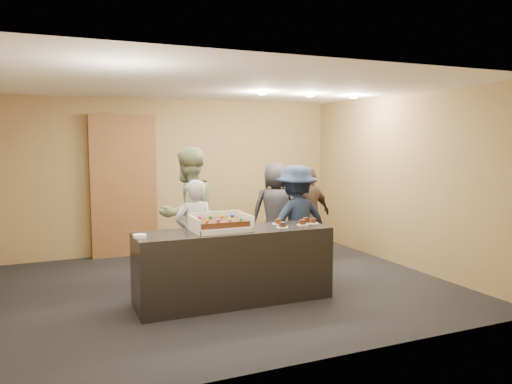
# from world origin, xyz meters

# --- Properties ---
(room) EXTENTS (6.04, 6.00, 2.70)m
(room) POSITION_xyz_m (0.00, 0.00, 1.35)
(room) COLOR black
(room) RESTS_ON ground
(serving_counter) EXTENTS (2.41, 0.74, 0.90)m
(serving_counter) POSITION_xyz_m (-0.09, -0.64, 0.45)
(serving_counter) COLOR black
(serving_counter) RESTS_ON floor
(storage_cabinet) EXTENTS (1.10, 0.15, 2.42)m
(storage_cabinet) POSITION_xyz_m (-0.93, 2.41, 1.21)
(storage_cabinet) COLOR brown
(storage_cabinet) RESTS_ON floor
(cake_box) EXTENTS (0.69, 0.48, 0.20)m
(cake_box) POSITION_xyz_m (-0.26, -0.61, 0.95)
(cake_box) COLOR white
(cake_box) RESTS_ON serving_counter
(sheet_cake) EXTENTS (0.59, 0.41, 0.11)m
(sheet_cake) POSITION_xyz_m (-0.26, -0.64, 1.00)
(sheet_cake) COLOR #38180C
(sheet_cake) RESTS_ON cake_box
(plate_stack) EXTENTS (0.15, 0.15, 0.04)m
(plate_stack) POSITION_xyz_m (-1.24, -0.68, 0.92)
(plate_stack) COLOR white
(plate_stack) RESTS_ON serving_counter
(slice_a) EXTENTS (0.15, 0.15, 0.07)m
(slice_a) POSITION_xyz_m (0.52, -0.75, 0.92)
(slice_a) COLOR white
(slice_a) RESTS_ON serving_counter
(slice_b) EXTENTS (0.15, 0.15, 0.07)m
(slice_b) POSITION_xyz_m (0.58, -0.49, 0.92)
(slice_b) COLOR white
(slice_b) RESTS_ON serving_counter
(slice_c) EXTENTS (0.15, 0.15, 0.07)m
(slice_c) POSITION_xyz_m (0.84, -0.68, 0.92)
(slice_c) COLOR white
(slice_c) RESTS_ON serving_counter
(slice_d) EXTENTS (0.15, 0.15, 0.07)m
(slice_d) POSITION_xyz_m (0.96, -0.55, 0.92)
(slice_d) COLOR white
(slice_d) RESTS_ON serving_counter
(slice_e) EXTENTS (0.15, 0.15, 0.07)m
(slice_e) POSITION_xyz_m (1.02, -0.63, 0.92)
(slice_e) COLOR white
(slice_e) RESTS_ON serving_counter
(person_server_grey) EXTENTS (0.56, 0.39, 1.48)m
(person_server_grey) POSITION_xyz_m (-0.39, 0.04, 0.74)
(person_server_grey) COLOR #A7A7AC
(person_server_grey) RESTS_ON floor
(person_sage_man) EXTENTS (1.12, 1.01, 1.89)m
(person_sage_man) POSITION_xyz_m (-0.33, 0.54, 0.95)
(person_sage_man) COLOR gray
(person_sage_man) RESTS_ON floor
(person_navy_man) EXTENTS (1.09, 0.66, 1.63)m
(person_navy_man) POSITION_xyz_m (1.13, 0.02, 0.82)
(person_navy_man) COLOR #1A2641
(person_navy_man) RESTS_ON floor
(person_brown_extra) EXTENTS (0.99, 0.64, 1.57)m
(person_brown_extra) POSITION_xyz_m (1.73, 0.70, 0.78)
(person_brown_extra) COLOR #4E3B30
(person_brown_extra) RESTS_ON floor
(person_dark_suit) EXTENTS (0.92, 0.76, 1.62)m
(person_dark_suit) POSITION_xyz_m (1.35, 1.16, 0.81)
(person_dark_suit) COLOR #26252A
(person_dark_suit) RESTS_ON floor
(ceiling_spotlights) EXTENTS (1.72, 0.12, 0.03)m
(ceiling_spotlights) POSITION_xyz_m (1.60, 0.50, 2.67)
(ceiling_spotlights) COLOR #FFEAC6
(ceiling_spotlights) RESTS_ON ceiling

